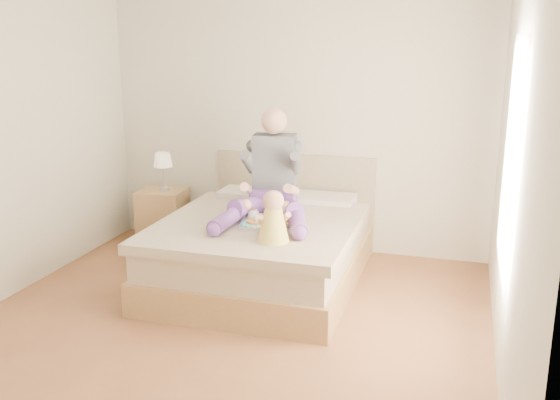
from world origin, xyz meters
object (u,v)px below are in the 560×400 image
(bed, at_px, (266,246))
(tray, at_px, (268,222))
(adult, at_px, (271,183))
(baby, at_px, (273,221))
(nightstand, at_px, (163,216))

(bed, height_order, tray, bed)
(adult, xyz_separation_m, tray, (0.09, -0.40, -0.26))
(bed, xyz_separation_m, tray, (0.12, -0.29, 0.32))
(adult, bearing_deg, tray, -85.24)
(baby, bearing_deg, adult, 78.51)
(tray, relative_size, baby, 1.26)
(bed, bearing_deg, adult, 76.70)
(bed, xyz_separation_m, baby, (0.28, -0.68, 0.46))
(nightstand, xyz_separation_m, tray, (1.52, -1.00, 0.35))
(bed, relative_size, nightstand, 3.71)
(bed, distance_m, nightstand, 1.57)
(bed, distance_m, baby, 0.87)
(nightstand, height_order, tray, tray)
(adult, distance_m, tray, 0.48)
(bed, xyz_separation_m, nightstand, (-1.40, 0.71, -0.02))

